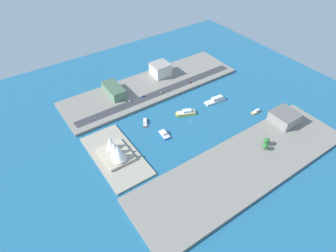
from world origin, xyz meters
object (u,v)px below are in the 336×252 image
(traffic_light_waterfront, at_px, (169,90))
(ferry_white_commuter, at_px, (216,100))
(pickup_red, at_px, (190,82))
(opera_landmark, at_px, (115,150))
(carpark_squat_concrete, at_px, (284,117))
(catamaran_blue, at_px, (164,134))
(tugboat_red, at_px, (145,122))
(hatchback_blue, at_px, (143,96))
(van_white, at_px, (131,101))
(terminal_long_green, at_px, (114,90))
(ferry_yellow_fast, at_px, (186,113))
(sedan_silver, at_px, (162,92))
(water_taxi_orange, at_px, (256,112))
(hotel_broad_white, at_px, (160,69))

(traffic_light_waterfront, bearing_deg, ferry_white_commuter, -137.98)
(pickup_red, relative_size, opera_landmark, 0.12)
(carpark_squat_concrete, distance_m, opera_landmark, 190.65)
(catamaran_blue, bearing_deg, tugboat_red, 12.29)
(ferry_white_commuter, bearing_deg, hatchback_blue, 52.29)
(ferry_white_commuter, height_order, van_white, ferry_white_commuter)
(tugboat_red, height_order, ferry_white_commuter, ferry_white_commuter)
(tugboat_red, distance_m, terminal_long_green, 68.23)
(van_white, xyz_separation_m, opera_landmark, (-71.14, 56.71, 5.76))
(carpark_squat_concrete, height_order, pickup_red, carpark_squat_concrete)
(catamaran_blue, distance_m, pickup_red, 105.44)
(traffic_light_waterfront, bearing_deg, ferry_yellow_fast, 172.69)
(terminal_long_green, distance_m, opera_landmark, 107.82)
(pickup_red, height_order, opera_landmark, opera_landmark)
(sedan_silver, height_order, opera_landmark, opera_landmark)
(water_taxi_orange, bearing_deg, opera_landmark, 80.07)
(traffic_light_waterfront, bearing_deg, van_white, 76.35)
(terminal_long_green, bearing_deg, sedan_silver, -121.74)
(tugboat_red, distance_m, hotel_broad_white, 101.53)
(water_taxi_orange, bearing_deg, tugboat_red, 63.51)
(terminal_long_green, bearing_deg, van_white, -159.24)
(water_taxi_orange, xyz_separation_m, hotel_broad_white, (132.44, 49.53, 10.67))
(tugboat_red, relative_size, van_white, 3.43)
(tugboat_red, relative_size, pickup_red, 3.56)
(hotel_broad_white, height_order, van_white, hotel_broad_white)
(van_white, height_order, opera_landmark, opera_landmark)
(sedan_silver, bearing_deg, water_taxi_orange, -142.78)
(ferry_yellow_fast, bearing_deg, tugboat_red, 73.86)
(ferry_white_commuter, distance_m, catamaran_blue, 89.20)
(sedan_silver, bearing_deg, terminal_long_green, 58.26)
(ferry_white_commuter, relative_size, van_white, 6.58)
(tugboat_red, relative_size, water_taxi_orange, 1.19)
(ferry_white_commuter, xyz_separation_m, pickup_red, (48.58, 3.49, 1.99))
(catamaran_blue, height_order, pickup_red, pickup_red)
(hotel_broad_white, bearing_deg, ferry_white_commuter, -164.36)
(sedan_silver, xyz_separation_m, opera_landmark, (-64.74, 99.19, 5.78))
(ferry_white_commuter, bearing_deg, terminal_long_green, 50.19)
(van_white, bearing_deg, ferry_yellow_fast, -142.01)
(opera_landmark, bearing_deg, ferry_yellow_fast, -81.19)
(catamaran_blue, relative_size, carpark_squat_concrete, 0.63)
(tugboat_red, relative_size, opera_landmark, 0.43)
(carpark_squat_concrete, bearing_deg, ferry_yellow_fast, 45.98)
(water_taxi_orange, bearing_deg, carpark_squat_concrete, -164.00)
(carpark_squat_concrete, bearing_deg, traffic_light_waterfront, 31.60)
(traffic_light_waterfront, bearing_deg, terminal_long_green, 57.25)
(opera_landmark, bearing_deg, ferry_white_commuter, -84.45)
(van_white, bearing_deg, ferry_white_commuter, -122.43)
(traffic_light_waterfront, bearing_deg, opera_landmark, 119.25)
(catamaran_blue, xyz_separation_m, sedan_silver, (64.90, -40.91, 2.77))
(catamaran_blue, relative_size, terminal_long_green, 0.46)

